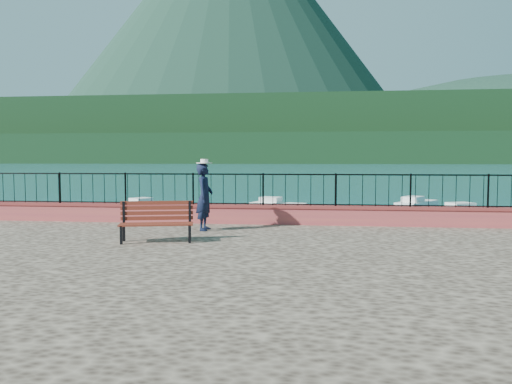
% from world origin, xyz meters
% --- Properties ---
extents(ground, '(2000.00, 2000.00, 0.00)m').
position_xyz_m(ground, '(0.00, 0.00, 0.00)').
color(ground, '#19596B').
rests_on(ground, ground).
extents(parapet, '(28.00, 0.46, 0.58)m').
position_xyz_m(parapet, '(0.00, 3.70, 1.49)').
color(parapet, '#B0483F').
rests_on(parapet, promenade).
extents(railing, '(27.00, 0.05, 0.95)m').
position_xyz_m(railing, '(0.00, 3.70, 2.25)').
color(railing, black).
rests_on(railing, parapet).
extents(dock, '(2.00, 16.00, 0.30)m').
position_xyz_m(dock, '(-2.00, 12.00, 0.15)').
color(dock, '#2D231C').
rests_on(dock, ground).
extents(far_forest, '(900.00, 60.00, 18.00)m').
position_xyz_m(far_forest, '(0.00, 300.00, 9.00)').
color(far_forest, black).
rests_on(far_forest, ground).
extents(foothills, '(900.00, 120.00, 44.00)m').
position_xyz_m(foothills, '(0.00, 360.00, 22.00)').
color(foothills, black).
rests_on(foothills, ground).
extents(volcano, '(560.00, 560.00, 380.00)m').
position_xyz_m(volcano, '(-120.00, 700.00, 190.00)').
color(volcano, '#142D23').
rests_on(volcano, ground).
extents(park_bench, '(1.84, 0.96, 0.97)m').
position_xyz_m(park_bench, '(-2.51, 0.08, 1.49)').
color(park_bench, black).
rests_on(park_bench, promenade).
extents(person, '(0.46, 0.69, 1.88)m').
position_xyz_m(person, '(-1.78, 2.15, 2.14)').
color(person, black).
rests_on(person, promenade).
extents(hat, '(0.44, 0.44, 0.12)m').
position_xyz_m(hat, '(-1.78, 2.15, 3.14)').
color(hat, white).
rests_on(hat, person).
extents(boat_0, '(4.26, 1.81, 0.80)m').
position_xyz_m(boat_0, '(-4.06, 10.38, 0.40)').
color(boat_0, white).
rests_on(boat_0, ground).
extents(boat_1, '(3.74, 2.19, 0.80)m').
position_xyz_m(boat_1, '(4.16, 11.02, 0.40)').
color(boat_1, silver).
rests_on(boat_1, ground).
extents(boat_2, '(3.94, 2.68, 0.80)m').
position_xyz_m(boat_2, '(9.78, 17.33, 0.40)').
color(boat_2, silver).
rests_on(boat_2, ground).
extents(boat_3, '(2.93, 3.40, 0.80)m').
position_xyz_m(boat_3, '(-9.15, 18.57, 0.40)').
color(boat_3, silver).
rests_on(boat_3, ground).
extents(boat_4, '(3.69, 2.32, 0.80)m').
position_xyz_m(boat_4, '(-1.03, 19.67, 0.40)').
color(boat_4, white).
rests_on(boat_4, ground).
extents(boat_5, '(3.33, 4.04, 0.80)m').
position_xyz_m(boat_5, '(7.86, 21.90, 0.40)').
color(boat_5, silver).
rests_on(boat_5, ground).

